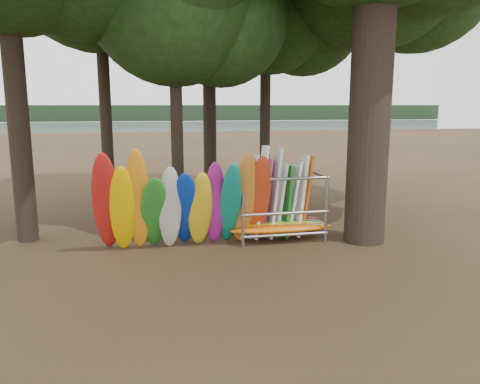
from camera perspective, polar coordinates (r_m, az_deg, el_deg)
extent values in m
plane|color=#47331E|center=(13.21, -1.61, -7.27)|extent=(120.00, 120.00, 0.00)
plane|color=gray|center=(72.53, -9.92, 7.22)|extent=(160.00, 160.00, 0.00)
cube|color=black|center=(122.42, -10.70, 9.44)|extent=(160.00, 4.00, 4.00)
cylinder|color=black|center=(15.22, -26.02, 15.35)|extent=(0.61, 0.61, 11.18)
cylinder|color=black|center=(18.28, -16.35, 14.82)|extent=(0.43, 0.43, 11.06)
cylinder|color=black|center=(20.07, -3.82, 16.86)|extent=(0.55, 0.55, 12.50)
cylinder|color=black|center=(19.90, 3.11, 13.14)|extent=(0.44, 0.44, 9.89)
cylinder|color=black|center=(15.82, -7.81, 11.58)|extent=(0.41, 0.41, 8.70)
cylinder|color=black|center=(18.19, 15.56, 15.16)|extent=(0.50, 0.50, 11.24)
cylinder|color=black|center=(14.31, 16.05, 19.14)|extent=(1.19, 1.19, 12.55)
ellipsoid|color=red|center=(13.07, -16.01, -1.30)|extent=(0.78, 1.80, 3.04)
ellipsoid|color=#F1B700|center=(13.01, -14.13, -2.09)|extent=(0.76, 1.40, 2.63)
ellipsoid|color=orange|center=(12.95, -12.31, -1.07)|extent=(0.64, 1.48, 3.07)
ellipsoid|color=#247F23|center=(13.13, -10.39, -2.55)|extent=(0.83, 1.68, 2.35)
ellipsoid|color=#B8B7B2|center=(13.00, -8.53, -2.01)|extent=(0.66, 1.29, 2.58)
ellipsoid|color=#0B31A5|center=(13.22, -6.73, -2.14)|extent=(0.82, 1.77, 2.46)
ellipsoid|color=gold|center=(13.19, -4.87, -2.18)|extent=(0.71, 1.37, 2.40)
ellipsoid|color=#931B83|center=(13.28, -3.10, -1.46)|extent=(0.75, 1.44, 2.69)
ellipsoid|color=#0D7D6D|center=(13.23, -1.20, -1.49)|extent=(0.69, 1.87, 2.73)
ellipsoid|color=#C47325|center=(13.42, 0.47, -0.87)|extent=(0.72, 1.33, 2.87)
ellipsoid|color=#B63416|center=(13.64, 2.10, -0.89)|extent=(0.83, 1.50, 2.80)
ellipsoid|color=orange|center=(14.01, 5.18, -4.47)|extent=(3.21, 0.55, 0.24)
ellipsoid|color=#B5B618|center=(14.30, 4.82, -4.16)|extent=(3.12, 0.55, 0.24)
ellipsoid|color=#1C7F38|center=(14.59, 4.48, -3.85)|extent=(2.99, 0.55, 0.24)
ellipsoid|color=red|center=(14.92, 4.10, -3.52)|extent=(3.03, 0.55, 0.24)
cube|color=orange|center=(14.20, 0.73, -0.83)|extent=(0.55, 0.74, 2.50)
cube|color=silver|center=(14.32, 1.50, -0.57)|extent=(0.37, 0.77, 2.59)
cube|color=white|center=(14.22, 2.46, -0.06)|extent=(0.49, 0.80, 2.87)
cube|color=#A21B81|center=(14.50, 3.10, -0.74)|extent=(0.38, 0.75, 2.44)
cube|color=silver|center=(14.31, 4.16, -0.14)|extent=(0.47, 0.80, 2.81)
cube|color=white|center=(14.59, 4.77, -0.96)|extent=(0.49, 0.78, 2.30)
cube|color=#197120|center=(14.47, 5.80, -1.19)|extent=(0.30, 0.75, 2.25)
cube|color=white|center=(14.68, 6.42, -0.81)|extent=(0.53, 0.75, 2.34)
cube|color=white|center=(14.60, 7.40, -0.50)|extent=(0.41, 0.77, 2.56)
cube|color=orange|center=(14.86, 7.93, -0.40)|extent=(0.46, 0.77, 2.51)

